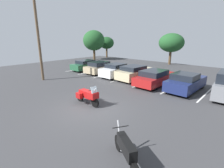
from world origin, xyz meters
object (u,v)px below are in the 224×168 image
Objects in this scene: car_green at (87,65)px; utility_pole at (38,30)px; motorcycle_second at (126,150)px; car_red at (155,77)px; car_navy at (186,82)px; car_white at (117,70)px; car_champagne at (135,73)px; motorcycle_touring at (88,95)px; car_tan at (101,67)px.

utility_pole is (0.83, -6.52, 4.24)m from car_green.
utility_pole reaches higher than motorcycle_second.
car_red is 1.09× the size of car_navy.
car_green is at bearing 178.28° from car_navy.
car_green is 13.10m from car_navy.
car_champagne reaches higher than car_white.
motorcycle_touring is 1.10× the size of motorcycle_second.
car_green reaches higher than motorcycle_second.
car_white reaches higher than car_green.
motorcycle_second is 10.53m from car_red.
motorcycle_second is 0.43× the size of car_navy.
car_green is at bearing 144.70° from motorcycle_second.
motorcycle_touring is at bearing -79.27° from car_champagne.
car_navy reaches higher than car_tan.
car_red is at bearing 81.56° from motorcycle_touring.
car_navy reaches higher than car_white.
car_navy reaches higher than motorcycle_touring.
motorcycle_second is 0.42× the size of car_champagne.
utility_pole is (-7.06, -6.53, 4.17)m from car_champagne.
car_tan is 1.00× the size of car_white.
car_white is 2.31m from car_champagne.
motorcycle_second is at bearing -82.39° from car_navy.
car_tan is 0.46× the size of utility_pole.
utility_pole is at bearing -153.46° from car_navy.
motorcycle_touring is at bearing -39.23° from car_green.
motorcycle_second is at bearing -48.65° from car_white.
motorcycle_second is 0.39× the size of car_red.
utility_pole is (-13.58, 3.69, 4.35)m from motorcycle_second.
car_red is 0.52× the size of utility_pole.
car_tan is 7.68m from car_red.
car_green is 2.73m from car_tan.
car_green is (-14.41, 10.20, 0.11)m from motorcycle_second.
car_white is 4.82m from car_red.
car_tan is 2.86m from car_white.
car_white is at bearing -1.88° from car_green.
motorcycle_touring is 8.15m from car_navy.
car_white is (2.86, -0.18, 0.03)m from car_tan.
car_navy is (3.76, 7.23, 0.10)m from motorcycle_touring.
car_red is (1.06, 7.16, 0.08)m from motorcycle_touring.
car_red is at bearing -178.47° from car_navy.
motorcycle_touring is 7.24m from car_red.
car_navy reaches higher than car_red.
motorcycle_touring is 9.59m from utility_pole.
car_green is 0.95× the size of car_navy.
utility_pole is at bearing -126.91° from car_white.
utility_pole is (-1.90, -6.52, 4.22)m from car_tan.
car_tan is 5.16m from car_champagne.
car_tan reaches higher than motorcycle_touring.
car_champagne is (5.16, 0.01, 0.05)m from car_tan.
car_white is 0.96× the size of car_navy.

